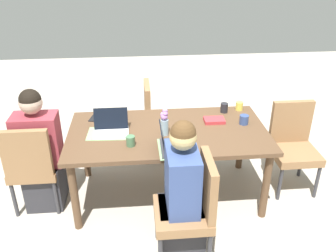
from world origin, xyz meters
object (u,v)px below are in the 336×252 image
at_px(chair_far_left_far, 158,116).
at_px(dining_table, 168,138).
at_px(laptop_head_left_left_mid, 111,128).
at_px(coffee_mug_near_right, 121,113).
at_px(laptop_near_left_near, 170,145).
at_px(coffee_mug_centre_left, 239,106).
at_px(person_near_left_near, 182,197).
at_px(person_head_left_left_mid, 41,156).
at_px(coffee_mug_far_left, 224,108).
at_px(book_red_cover, 214,120).
at_px(chair_head_right_right_near, 293,142).
at_px(coffee_mug_centre_right, 244,120).
at_px(flower_vase, 164,121).
at_px(coffee_mug_near_left, 131,141).
at_px(phone_black, 94,118).
at_px(chair_head_left_left_mid, 33,163).
at_px(chair_near_left_near, 192,205).

bearing_deg(chair_far_left_far, dining_table, -86.65).
relative_size(laptop_head_left_left_mid, coffee_mug_near_right, 3.90).
relative_size(chair_far_left_far, laptop_head_left_left_mid, 2.81).
xyz_separation_m(laptop_near_left_near, coffee_mug_centre_left, (0.80, 0.74, -0.00)).
bearing_deg(coffee_mug_centre_left, person_near_left_near, -123.28).
xyz_separation_m(person_head_left_left_mid, coffee_mug_centre_left, (1.99, 0.42, 0.25)).
distance_m(chair_far_left_far, coffee_mug_far_left, 0.85).
bearing_deg(person_near_left_near, chair_far_left_far, 93.24).
height_order(person_near_left_near, book_red_cover, person_near_left_near).
bearing_deg(laptop_head_left_left_mid, book_red_cover, 7.30).
xyz_separation_m(laptop_near_left_near, coffee_mug_near_right, (-0.43, 0.67, -0.00)).
bearing_deg(chair_head_right_right_near, laptop_near_left_near, -162.36).
bearing_deg(person_head_left_left_mid, coffee_mug_centre_right, 2.63).
height_order(chair_head_right_right_near, book_red_cover, chair_head_right_right_near).
bearing_deg(flower_vase, coffee_mug_near_left, -150.78).
distance_m(chair_head_right_right_near, book_red_cover, 0.85).
distance_m(dining_table, laptop_near_left_near, 0.36).
xyz_separation_m(person_head_left_left_mid, phone_black, (0.48, 0.34, 0.21)).
bearing_deg(coffee_mug_near_left, person_head_left_left_mid, 164.78).
distance_m(flower_vase, coffee_mug_centre_left, 0.96).
xyz_separation_m(chair_far_left_far, coffee_mug_near_left, (-0.30, -1.05, 0.28)).
bearing_deg(book_red_cover, person_head_left_left_mid, -173.97).
distance_m(coffee_mug_centre_right, book_red_cover, 0.29).
distance_m(person_head_left_left_mid, coffee_mug_centre_left, 2.05).
xyz_separation_m(person_head_left_left_mid, coffee_mug_near_left, (0.85, -0.23, 0.25)).
relative_size(laptop_near_left_near, coffee_mug_centre_left, 3.62).
height_order(chair_head_left_left_mid, coffee_mug_centre_right, chair_head_left_left_mid).
distance_m(coffee_mug_near_left, coffee_mug_far_left, 1.14).
bearing_deg(dining_table, coffee_mug_centre_right, 5.79).
bearing_deg(person_head_left_left_mid, chair_far_left_far, 35.41).
height_order(laptop_head_left_left_mid, laptop_near_left_near, laptop_near_left_near).
relative_size(chair_near_left_near, phone_black, 6.00).
height_order(person_head_left_left_mid, book_red_cover, person_head_left_left_mid).
bearing_deg(coffee_mug_centre_left, laptop_near_left_near, -137.31).
relative_size(dining_table, coffee_mug_near_left, 20.42).
relative_size(coffee_mug_near_right, coffee_mug_far_left, 0.84).
relative_size(person_near_left_near, flower_vase, 4.52).
xyz_separation_m(coffee_mug_near_left, coffee_mug_centre_left, (1.14, 0.65, -0.00)).
xyz_separation_m(person_head_left_left_mid, laptop_near_left_near, (1.19, -0.32, 0.25)).
height_order(laptop_near_left_near, coffee_mug_far_left, laptop_near_left_near).
relative_size(chair_near_left_near, book_red_cover, 4.50).
height_order(laptop_near_left_near, coffee_mug_centre_right, laptop_near_left_near).
distance_m(chair_far_left_far, coffee_mug_centre_left, 0.97).
relative_size(chair_head_left_left_mid, phone_black, 6.00).
bearing_deg(coffee_mug_near_left, dining_table, 35.07).
bearing_deg(person_head_left_left_mid, book_red_cover, 5.51).
xyz_separation_m(chair_head_right_right_near, coffee_mug_centre_right, (-0.53, 0.00, 0.28)).
bearing_deg(person_near_left_near, coffee_mug_centre_left, 56.72).
bearing_deg(laptop_near_left_near, coffee_mug_centre_left, 42.69).
relative_size(dining_table, person_near_left_near, 1.56).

